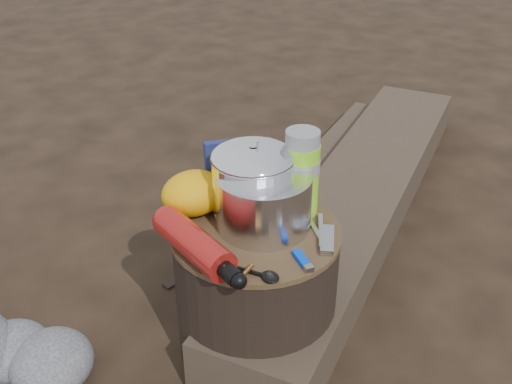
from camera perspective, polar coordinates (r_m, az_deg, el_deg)
name	(u,v)px	position (r m, az deg, el deg)	size (l,w,h in m)	color
ground	(256,344)	(1.70, 0.00, -14.02)	(60.00, 60.00, 0.00)	black
stump	(256,291)	(1.57, 0.00, -9.19)	(0.41, 0.41, 0.37)	black
log_main	(358,200)	(2.17, 9.45, -0.77)	(0.31, 1.85, 0.16)	#3E3025
log_small	(333,166)	(2.44, 7.20, 2.43)	(0.20, 1.12, 0.09)	#3E3025
foil_windscreen	(264,200)	(1.44, 0.74, -0.78)	(0.23, 0.23, 0.14)	silver
camping_pot	(253,182)	(1.46, -0.25, 0.93)	(0.20, 0.20, 0.20)	white
fuel_bottle	(194,243)	(1.36, -5.79, -4.78)	(0.07, 0.30, 0.07)	#A51B17
thermos	(301,173)	(1.48, 4.24, 1.76)	(0.09, 0.09, 0.22)	#86D71E
travel_mug	(277,172)	(1.57, 1.93, 1.85)	(0.09, 0.09, 0.13)	black
stuff_sack	(194,193)	(1.51, -5.84, -0.10)	(0.16, 0.13, 0.11)	#EEA308
food_pouch	(229,170)	(1.56, -2.49, 2.11)	(0.12, 0.03, 0.15)	navy
lighter	(301,259)	(1.36, 4.25, -6.21)	(0.02, 0.08, 0.01)	#013DDD
multitool	(327,240)	(1.42, 6.66, -4.47)	(0.03, 0.11, 0.01)	#AFAEB4
pot_grabber	(318,234)	(1.44, 5.82, -3.89)	(0.04, 0.14, 0.01)	#AFAEB4
spork	(242,269)	(1.33, -1.31, -7.19)	(0.03, 0.14, 0.01)	black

